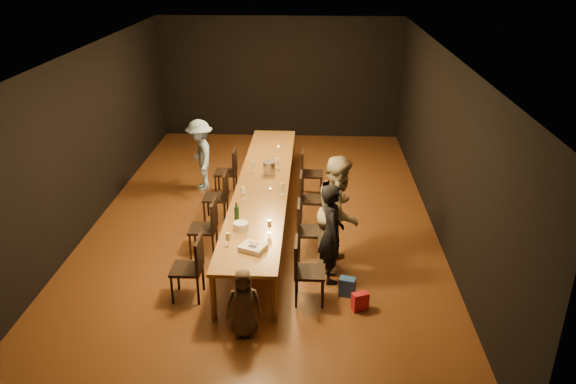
{
  "coord_description": "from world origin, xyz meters",
  "views": [
    {
      "loc": [
        0.87,
        -8.98,
        4.55
      ],
      "look_at": [
        0.48,
        -0.94,
        1.0
      ],
      "focal_mm": 35.0,
      "sensor_mm": 36.0,
      "label": 1
    }
  ],
  "objects_px": {
    "plate_stack": "(241,226)",
    "ice_bucket": "(269,168)",
    "man_blue": "(200,155)",
    "child": "(244,303)",
    "chair_right_0": "(310,271)",
    "birthday_cake": "(253,248)",
    "chair_left_2": "(216,197)",
    "chair_left_3": "(226,172)",
    "chair_left_1": "(203,228)",
    "chair_right_1": "(311,230)",
    "chair_left_0": "(187,268)",
    "chair_right_3": "(312,173)",
    "table": "(263,185)",
    "woman_birthday": "(332,233)",
    "woman_tan": "(339,212)",
    "chair_right_2": "(311,199)",
    "champagne_bottle": "(237,210)"
  },
  "relations": [
    {
      "from": "man_blue",
      "to": "child",
      "type": "relative_size",
      "value": 1.56
    },
    {
      "from": "table",
      "to": "chair_left_2",
      "type": "relative_size",
      "value": 6.45
    },
    {
      "from": "chair_left_3",
      "to": "woman_tan",
      "type": "distance_m",
      "value": 3.36
    },
    {
      "from": "chair_right_1",
      "to": "child",
      "type": "bearing_deg",
      "value": -22.35
    },
    {
      "from": "chair_right_0",
      "to": "ice_bucket",
      "type": "xyz_separation_m",
      "value": [
        -0.78,
        2.8,
        0.4
      ]
    },
    {
      "from": "table",
      "to": "chair_left_0",
      "type": "bearing_deg",
      "value": -109.5
    },
    {
      "from": "woman_tan",
      "to": "chair_right_0",
      "type": "bearing_deg",
      "value": 174.81
    },
    {
      "from": "ice_bucket",
      "to": "chair_right_3",
      "type": "bearing_deg",
      "value": 45.81
    },
    {
      "from": "chair_left_1",
      "to": "chair_right_0",
      "type": "bearing_deg",
      "value": -125.22
    },
    {
      "from": "chair_left_2",
      "to": "woman_tan",
      "type": "relative_size",
      "value": 0.53
    },
    {
      "from": "chair_right_2",
      "to": "woman_tan",
      "type": "distance_m",
      "value": 1.5
    },
    {
      "from": "woman_tan",
      "to": "birthday_cake",
      "type": "height_order",
      "value": "woman_tan"
    },
    {
      "from": "chair_left_2",
      "to": "man_blue",
      "type": "relative_size",
      "value": 0.64
    },
    {
      "from": "chair_left_3",
      "to": "child",
      "type": "distance_m",
      "value": 4.47
    },
    {
      "from": "birthday_cake",
      "to": "chair_right_1",
      "type": "bearing_deg",
      "value": 80.17
    },
    {
      "from": "chair_right_0",
      "to": "chair_right_2",
      "type": "height_order",
      "value": "same"
    },
    {
      "from": "plate_stack",
      "to": "woman_tan",
      "type": "bearing_deg",
      "value": 15.64
    },
    {
      "from": "chair_left_1",
      "to": "man_blue",
      "type": "distance_m",
      "value": 2.68
    },
    {
      "from": "chair_right_3",
      "to": "ice_bucket",
      "type": "distance_m",
      "value": 1.19
    },
    {
      "from": "table",
      "to": "child",
      "type": "bearing_deg",
      "value": -89.36
    },
    {
      "from": "man_blue",
      "to": "child",
      "type": "bearing_deg",
      "value": -3.85
    },
    {
      "from": "chair_left_0",
      "to": "woman_birthday",
      "type": "xyz_separation_m",
      "value": [
        2.0,
        0.57,
        0.29
      ]
    },
    {
      "from": "table",
      "to": "woman_birthday",
      "type": "bearing_deg",
      "value": -57.86
    },
    {
      "from": "chair_right_0",
      "to": "man_blue",
      "type": "height_order",
      "value": "man_blue"
    },
    {
      "from": "chair_left_1",
      "to": "birthday_cake",
      "type": "xyz_separation_m",
      "value": [
        0.92,
        -1.16,
        0.32
      ]
    },
    {
      "from": "table",
      "to": "woman_birthday",
      "type": "xyz_separation_m",
      "value": [
        1.15,
        -1.83,
        0.06
      ]
    },
    {
      "from": "woman_tan",
      "to": "child",
      "type": "distance_m",
      "value": 2.22
    },
    {
      "from": "chair_right_1",
      "to": "chair_left_2",
      "type": "relative_size",
      "value": 1.0
    },
    {
      "from": "chair_left_2",
      "to": "chair_left_1",
      "type": "bearing_deg",
      "value": -180.0
    },
    {
      "from": "chair_right_3",
      "to": "woman_birthday",
      "type": "distance_m",
      "value": 3.06
    },
    {
      "from": "chair_left_3",
      "to": "man_blue",
      "type": "bearing_deg",
      "value": 68.05
    },
    {
      "from": "chair_right_0",
      "to": "birthday_cake",
      "type": "bearing_deg",
      "value": -93.14
    },
    {
      "from": "chair_left_3",
      "to": "man_blue",
      "type": "xyz_separation_m",
      "value": [
        -0.53,
        0.21,
        0.26
      ]
    },
    {
      "from": "chair_right_0",
      "to": "child",
      "type": "relative_size",
      "value": 1.01
    },
    {
      "from": "chair_right_0",
      "to": "child",
      "type": "bearing_deg",
      "value": -46.19
    },
    {
      "from": "child",
      "to": "plate_stack",
      "type": "xyz_separation_m",
      "value": [
        -0.2,
        1.4,
        0.35
      ]
    },
    {
      "from": "chair_right_2",
      "to": "ice_bucket",
      "type": "distance_m",
      "value": 0.96
    },
    {
      "from": "woman_birthday",
      "to": "birthday_cake",
      "type": "height_order",
      "value": "woman_birthday"
    },
    {
      "from": "woman_tan",
      "to": "ice_bucket",
      "type": "relative_size",
      "value": 7.45
    },
    {
      "from": "plate_stack",
      "to": "ice_bucket",
      "type": "distance_m",
      "value": 2.19
    },
    {
      "from": "chair_right_1",
      "to": "woman_birthday",
      "type": "height_order",
      "value": "woman_birthday"
    },
    {
      "from": "table",
      "to": "woman_tan",
      "type": "relative_size",
      "value": 3.41
    },
    {
      "from": "chair_right_2",
      "to": "chair_right_0",
      "type": "bearing_deg",
      "value": -0.0
    },
    {
      "from": "chair_left_1",
      "to": "chair_left_2",
      "type": "distance_m",
      "value": 1.2
    },
    {
      "from": "chair_right_1",
      "to": "chair_left_0",
      "type": "xyz_separation_m",
      "value": [
        -1.7,
        -1.2,
        0.0
      ]
    },
    {
      "from": "woman_birthday",
      "to": "ice_bucket",
      "type": "xyz_separation_m",
      "value": [
        -1.08,
        2.23,
        0.11
      ]
    },
    {
      "from": "chair_right_0",
      "to": "plate_stack",
      "type": "distance_m",
      "value": 1.24
    },
    {
      "from": "chair_left_2",
      "to": "chair_left_3",
      "type": "bearing_deg",
      "value": 0.0
    },
    {
      "from": "chair_left_2",
      "to": "woman_birthday",
      "type": "relative_size",
      "value": 0.61
    },
    {
      "from": "champagne_bottle",
      "to": "chair_right_3",
      "type": "bearing_deg",
      "value": 66.99
    }
  ]
}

